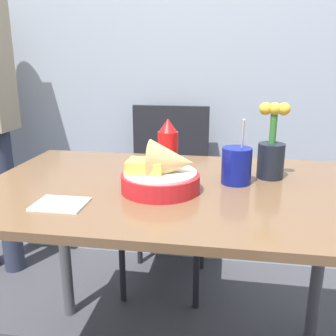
% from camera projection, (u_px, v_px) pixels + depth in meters
% --- Properties ---
extents(wall_window, '(7.00, 0.06, 2.60)m').
position_uv_depth(wall_window, '(202.00, 30.00, 1.93)').
color(wall_window, '#9EA8B7').
rests_on(wall_window, ground_plane).
extents(dining_table, '(1.20, 0.77, 0.78)m').
position_uv_depth(dining_table, '(174.00, 218.00, 1.19)').
color(dining_table, brown).
rests_on(dining_table, ground_plane).
extents(chair_far_window, '(0.40, 0.40, 0.92)m').
position_uv_depth(chair_far_window, '(168.00, 181.00, 1.95)').
color(chair_far_window, black).
rests_on(chair_far_window, ground_plane).
extents(food_basket, '(0.23, 0.23, 0.15)m').
position_uv_depth(food_basket, '(163.00, 173.00, 1.10)').
color(food_basket, red).
rests_on(food_basket, dining_table).
extents(ketchup_bottle, '(0.07, 0.07, 0.19)m').
position_uv_depth(ketchup_bottle, '(168.00, 147.00, 1.27)').
color(ketchup_bottle, red).
rests_on(ketchup_bottle, dining_table).
extents(drink_cup, '(0.09, 0.09, 0.21)m').
position_uv_depth(drink_cup, '(236.00, 167.00, 1.17)').
color(drink_cup, navy).
rests_on(drink_cup, dining_table).
extents(flower_vase, '(0.10, 0.09, 0.25)m').
position_uv_depth(flower_vase, '(271.00, 150.00, 1.21)').
color(flower_vase, black).
rests_on(flower_vase, dining_table).
extents(napkin, '(0.14, 0.11, 0.01)m').
position_uv_depth(napkin, '(60.00, 204.00, 1.00)').
color(napkin, white).
rests_on(napkin, dining_table).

